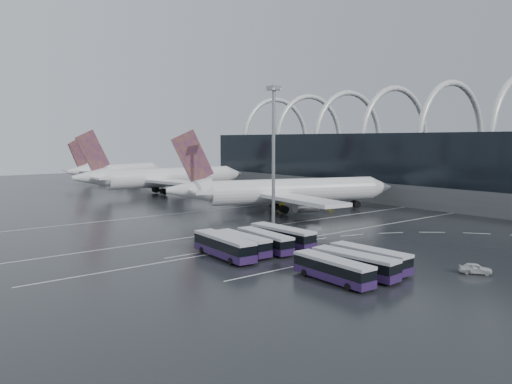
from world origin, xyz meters
TOP-DOWN VIEW (x-y plane):
  - ground at (0.00, 0.00)m, footprint 420.00×420.00m
  - terminal at (61.56, 19.84)m, footprint 42.00×160.00m
  - lane_marking_near at (0.00, -2.00)m, footprint 120.00×0.25m
  - lane_marking_mid at (0.00, 12.00)m, footprint 120.00×0.25m
  - lane_marking_far at (0.00, 40.00)m, footprint 120.00×0.25m
  - bus_bay_line_south at (-24.00, -16.00)m, footprint 28.00×0.25m
  - bus_bay_line_north at (-24.00, 0.00)m, footprint 28.00×0.25m
  - airliner_main at (9.06, 25.62)m, footprint 59.12×51.27m
  - airliner_gate_b at (5.57, 82.79)m, footprint 61.24×54.99m
  - airliner_gate_c at (11.93, 136.74)m, footprint 50.76×46.28m
  - bus_row_near_a at (-30.52, -5.30)m, footprint 4.16×14.10m
  - bus_row_near_b at (-26.49, -4.62)m, footprint 3.27×12.43m
  - bus_row_near_c at (-22.54, -5.50)m, footprint 3.87×12.75m
  - bus_row_near_d at (-17.92, -4.65)m, footprint 3.50×13.44m
  - bus_row_far_a at (-27.06, -24.71)m, footprint 3.36×12.42m
  - bus_row_far_b at (-22.77, -24.67)m, footprint 3.81×12.76m
  - bus_row_far_c at (-18.59, -23.87)m, footprint 3.29×12.37m
  - van_curve_a at (-24.82, -26.94)m, footprint 6.33×3.20m
  - van_curve_b at (-9.02, -34.17)m, footprint 3.83×4.46m
  - floodlight_mast at (-7.78, 9.66)m, footprint 2.21×2.21m
  - gse_cart_belly_a at (23.60, 23.10)m, footprint 2.05×1.21m
  - gse_cart_belly_d at (25.05, 27.27)m, footprint 2.17×1.28m
  - gse_cart_belly_e at (13.73, 32.02)m, footprint 2.30×1.36m

SIDE VIEW (x-z plane):
  - ground at x=0.00m, z-range 0.00..0.00m
  - lane_marking_near at x=0.00m, z-range 0.00..0.01m
  - lane_marking_mid at x=0.00m, z-range 0.00..0.01m
  - lane_marking_far at x=0.00m, z-range 0.00..0.01m
  - bus_bay_line_south at x=-24.00m, z-range 0.00..0.01m
  - bus_bay_line_north at x=-24.00m, z-range 0.00..0.01m
  - gse_cart_belly_a at x=23.60m, z-range 0.00..1.12m
  - gse_cart_belly_d at x=25.05m, z-range 0.00..1.18m
  - gse_cart_belly_e at x=13.73m, z-range 0.00..1.25m
  - van_curve_b at x=-9.02m, z-range 0.00..1.45m
  - van_curve_a at x=-24.82m, z-range 0.00..1.72m
  - bus_row_far_c at x=-18.59m, z-range 0.15..3.17m
  - bus_row_far_a at x=-27.06m, z-range 0.15..3.18m
  - bus_row_near_b at x=-26.49m, z-range 0.15..3.19m
  - bus_row_near_c at x=-22.54m, z-range 0.15..3.24m
  - bus_row_far_b at x=-22.77m, z-range 0.15..3.25m
  - bus_row_near_d at x=-17.92m, z-range 0.16..3.45m
  - bus_row_near_a at x=-30.52m, z-range 0.17..3.59m
  - airliner_gate_c at x=11.93m, z-range -4.66..13.99m
  - airliner_main at x=9.06m, z-range -5.14..15.44m
  - airliner_gate_b at x=5.57m, z-range -5.31..15.96m
  - terminal at x=61.56m, z-range -6.58..28.32m
  - floodlight_mast at x=-7.78m, z-range 3.72..32.57m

